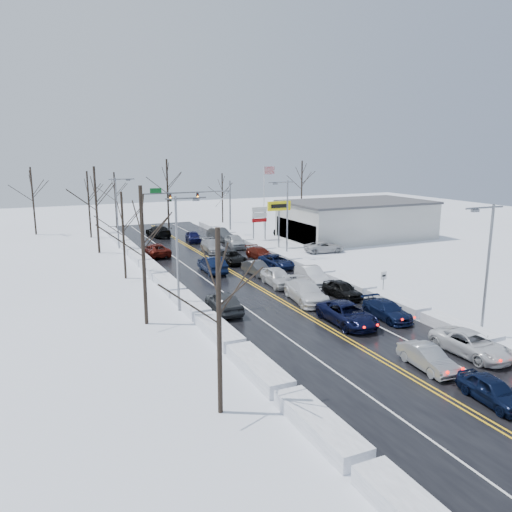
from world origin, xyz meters
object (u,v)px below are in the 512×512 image
queued_car_0 (491,402)px  oncoming_car_0 (212,272)px  tires_plus_sign (279,209)px  dealership_building (356,219)px  flagpole (265,192)px  traffic_signal_mast (197,199)px

queued_car_0 → oncoming_car_0: size_ratio=0.76×
tires_plus_sign → dealership_building: tires_plus_sign is taller
flagpole → oncoming_car_0: 29.43m
dealership_building → tires_plus_sign: bearing=-171.5°
dealership_building → traffic_signal_mast: bearing=154.1°
traffic_signal_mast → oncoming_car_0: traffic_signal_mast is taller
traffic_signal_mast → tires_plus_sign: 13.92m
traffic_signal_mast → tires_plus_sign: size_ratio=2.21×
dealership_building → queued_car_0: size_ratio=5.25×
oncoming_car_0 → traffic_signal_mast: bearing=-102.8°
oncoming_car_0 → dealership_building: bearing=-155.2°
queued_car_0 → tires_plus_sign: bearing=83.3°
tires_plus_sign → dealership_building: bearing=8.5°
traffic_signal_mast → flagpole: size_ratio=1.33×
tires_plus_sign → traffic_signal_mast: bearing=120.5°
traffic_signal_mast → dealership_building: (20.53, -9.99, -2.82)m
tires_plus_sign → oncoming_car_0: 16.24m
flagpole → queued_car_0: 56.66m
traffic_signal_mast → dealership_building: 23.01m
queued_car_0 → oncoming_car_0: oncoming_car_0 is taller
tires_plus_sign → oncoming_car_0: (-12.40, -9.23, -4.99)m
tires_plus_sign → queued_car_0: bearing=-102.2°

